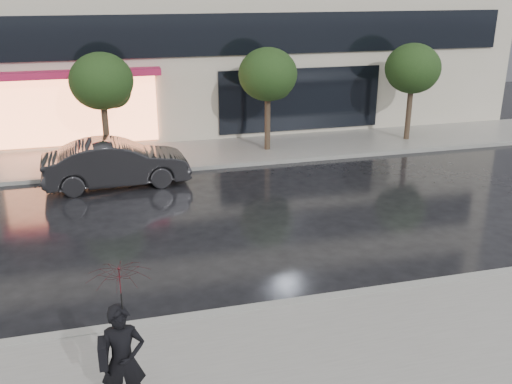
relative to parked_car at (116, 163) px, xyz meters
name	(u,v)px	position (x,y,z in m)	size (l,w,h in m)	color
ground	(262,286)	(2.77, -7.51, -0.75)	(120.00, 120.00, 0.00)	black
sidewalk_near	(315,377)	(2.77, -10.76, -0.69)	(60.00, 4.50, 0.12)	slate
sidewalk_far	(190,154)	(2.77, 2.74, -0.69)	(60.00, 3.50, 0.12)	slate
curb_near	(275,306)	(2.77, -8.51, -0.68)	(60.00, 0.25, 0.14)	gray
curb_far	(197,168)	(2.77, 0.99, -0.68)	(60.00, 0.25, 0.14)	gray
tree_mid_west	(103,83)	(-0.17, 2.52, 2.17)	(2.20, 2.20, 3.99)	#33261C
tree_mid_east	(269,76)	(5.83, 2.52, 2.17)	(2.20, 2.20, 3.99)	#33261C
tree_far_east	(414,70)	(11.83, 2.52, 2.17)	(2.20, 2.20, 3.99)	#33261C
parked_car	(116,163)	(0.00, 0.00, 0.00)	(1.60, 4.58, 1.51)	black
pedestrian_with_umbrella	(122,323)	(-0.24, -10.83, 0.90)	(0.92, 0.93, 2.44)	black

